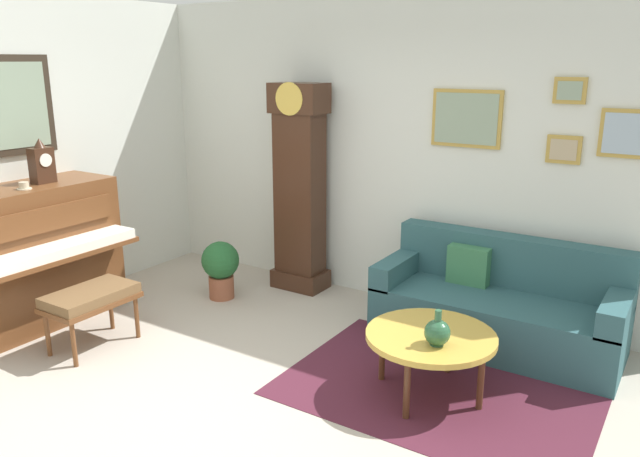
{
  "coord_description": "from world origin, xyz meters",
  "views": [
    {
      "loc": [
        2.53,
        -2.72,
        2.23
      ],
      "look_at": [
        -0.0,
        1.23,
        0.94
      ],
      "focal_mm": 34.55,
      "sensor_mm": 36.0,
      "label": 1
    }
  ],
  "objects_px": {
    "teacup": "(24,186)",
    "piano": "(32,256)",
    "mantel_clock": "(42,163)",
    "piano_bench": "(91,299)",
    "coffee_table": "(431,338)",
    "green_jug": "(437,332)",
    "potted_plant": "(221,266)",
    "couch": "(498,306)",
    "grandfather_clock": "(300,194)"
  },
  "relations": [
    {
      "from": "green_jug",
      "to": "grandfather_clock",
      "type": "bearing_deg",
      "value": 145.68
    },
    {
      "from": "teacup",
      "to": "potted_plant",
      "type": "height_order",
      "value": "teacup"
    },
    {
      "from": "piano_bench",
      "to": "couch",
      "type": "relative_size",
      "value": 0.37
    },
    {
      "from": "couch",
      "to": "coffee_table",
      "type": "height_order",
      "value": "couch"
    },
    {
      "from": "grandfather_clock",
      "to": "teacup",
      "type": "xyz_separation_m",
      "value": [
        -1.32,
        -2.02,
        0.27
      ]
    },
    {
      "from": "teacup",
      "to": "coffee_table",
      "type": "bearing_deg",
      "value": 13.6
    },
    {
      "from": "piano",
      "to": "green_jug",
      "type": "height_order",
      "value": "piano"
    },
    {
      "from": "potted_plant",
      "to": "piano",
      "type": "bearing_deg",
      "value": -126.23
    },
    {
      "from": "grandfather_clock",
      "to": "teacup",
      "type": "distance_m",
      "value": 2.42
    },
    {
      "from": "piano_bench",
      "to": "green_jug",
      "type": "xyz_separation_m",
      "value": [
        2.64,
        0.63,
        0.13
      ]
    },
    {
      "from": "piano",
      "to": "teacup",
      "type": "distance_m",
      "value": 0.64
    },
    {
      "from": "coffee_table",
      "to": "teacup",
      "type": "bearing_deg",
      "value": -166.4
    },
    {
      "from": "piano_bench",
      "to": "coffee_table",
      "type": "relative_size",
      "value": 0.8
    },
    {
      "from": "mantel_clock",
      "to": "piano_bench",
      "type": "bearing_deg",
      "value": -16.41
    },
    {
      "from": "grandfather_clock",
      "to": "potted_plant",
      "type": "bearing_deg",
      "value": -126.1
    },
    {
      "from": "coffee_table",
      "to": "green_jug",
      "type": "xyz_separation_m",
      "value": [
        0.1,
        -0.14,
        0.12
      ]
    },
    {
      "from": "couch",
      "to": "teacup",
      "type": "xyz_separation_m",
      "value": [
        -3.37,
        -1.84,
        0.92
      ]
    },
    {
      "from": "piano_bench",
      "to": "couch",
      "type": "bearing_deg",
      "value": 34.12
    },
    {
      "from": "mantel_clock",
      "to": "teacup",
      "type": "relative_size",
      "value": 3.28
    },
    {
      "from": "piano",
      "to": "green_jug",
      "type": "bearing_deg",
      "value": 9.6
    },
    {
      "from": "coffee_table",
      "to": "green_jug",
      "type": "height_order",
      "value": "green_jug"
    },
    {
      "from": "couch",
      "to": "potted_plant",
      "type": "height_order",
      "value": "couch"
    },
    {
      "from": "couch",
      "to": "potted_plant",
      "type": "distance_m",
      "value": 2.58
    },
    {
      "from": "teacup",
      "to": "piano",
      "type": "bearing_deg",
      "value": 151.17
    },
    {
      "from": "piano",
      "to": "couch",
      "type": "relative_size",
      "value": 0.76
    },
    {
      "from": "piano_bench",
      "to": "teacup",
      "type": "height_order",
      "value": "teacup"
    },
    {
      "from": "piano",
      "to": "green_jug",
      "type": "distance_m",
      "value": 3.49
    },
    {
      "from": "grandfather_clock",
      "to": "mantel_clock",
      "type": "relative_size",
      "value": 5.34
    },
    {
      "from": "grandfather_clock",
      "to": "potted_plant",
      "type": "xyz_separation_m",
      "value": [
        -0.48,
        -0.65,
        -0.64
      ]
    },
    {
      "from": "grandfather_clock",
      "to": "mantel_clock",
      "type": "xyz_separation_m",
      "value": [
        -1.43,
        -1.77,
        0.42
      ]
    },
    {
      "from": "piano_bench",
      "to": "teacup",
      "type": "distance_m",
      "value": 1.08
    },
    {
      "from": "grandfather_clock",
      "to": "piano_bench",
      "type": "bearing_deg",
      "value": -107.49
    },
    {
      "from": "coffee_table",
      "to": "piano",
      "type": "bearing_deg",
      "value": -167.85
    },
    {
      "from": "couch",
      "to": "teacup",
      "type": "relative_size",
      "value": 16.38
    },
    {
      "from": "grandfather_clock",
      "to": "green_jug",
      "type": "bearing_deg",
      "value": -34.32
    },
    {
      "from": "couch",
      "to": "piano_bench",
      "type": "bearing_deg",
      "value": -145.88
    },
    {
      "from": "green_jug",
      "to": "piano_bench",
      "type": "bearing_deg",
      "value": -166.63
    },
    {
      "from": "mantel_clock",
      "to": "piano",
      "type": "bearing_deg",
      "value": -90.71
    },
    {
      "from": "piano_bench",
      "to": "potted_plant",
      "type": "relative_size",
      "value": 1.25
    },
    {
      "from": "piano",
      "to": "grandfather_clock",
      "type": "height_order",
      "value": "grandfather_clock"
    },
    {
      "from": "piano",
      "to": "potted_plant",
      "type": "bearing_deg",
      "value": 53.77
    },
    {
      "from": "mantel_clock",
      "to": "teacup",
      "type": "distance_m",
      "value": 0.31
    },
    {
      "from": "piano_bench",
      "to": "coffee_table",
      "type": "distance_m",
      "value": 2.66
    },
    {
      "from": "piano_bench",
      "to": "coffee_table",
      "type": "xyz_separation_m",
      "value": [
        2.54,
        0.77,
        0.01
      ]
    },
    {
      "from": "piano",
      "to": "piano_bench",
      "type": "xyz_separation_m",
      "value": [
        0.8,
        -0.05,
        -0.21
      ]
    },
    {
      "from": "piano",
      "to": "teacup",
      "type": "relative_size",
      "value": 12.41
    },
    {
      "from": "couch",
      "to": "coffee_table",
      "type": "xyz_separation_m",
      "value": [
        -0.14,
        -1.05,
        0.11
      ]
    },
    {
      "from": "teacup",
      "to": "couch",
      "type": "bearing_deg",
      "value": 28.55
    },
    {
      "from": "green_jug",
      "to": "potted_plant",
      "type": "distance_m",
      "value": 2.6
    },
    {
      "from": "couch",
      "to": "piano",
      "type": "bearing_deg",
      "value": -153.02
    }
  ]
}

